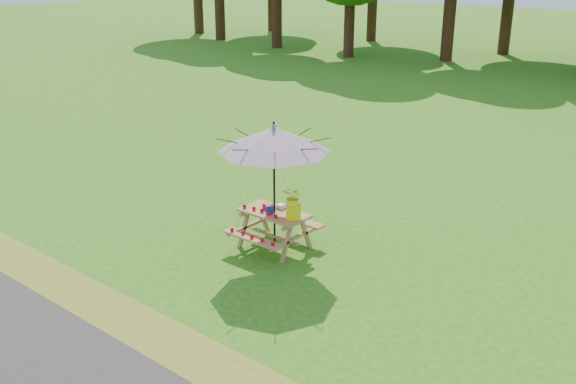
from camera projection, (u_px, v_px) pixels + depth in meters
The scene contains 7 objects.
ground at pixel (173, 226), 12.03m from camera, with size 120.00×120.00×0.00m, color #207015.
drygrass_strip at pixel (36, 281), 10.00m from camera, with size 120.00×1.20×0.01m, color olive.
picnic_table at pixel (274, 230), 11.03m from camera, with size 1.20×1.32×0.67m.
patio_umbrella at pixel (274, 139), 10.48m from camera, with size 1.98×1.98×2.25m.
produce_bins at pixel (272, 208), 10.95m from camera, with size 0.30×0.43×0.13m.
tomatoes_row at pixel (261, 211), 10.86m from camera, with size 0.77×0.13×0.07m, color red, non-canonical shape.
flower_bucket at pixel (293, 202), 10.53m from camera, with size 0.34×0.29×0.56m.
Camera 1 is at (8.71, -7.17, 4.74)m, focal length 40.00 mm.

